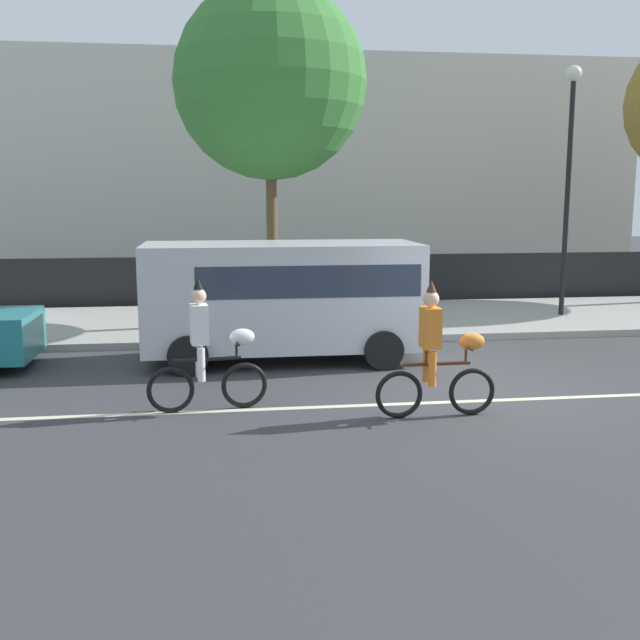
{
  "coord_description": "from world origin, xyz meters",
  "views": [
    {
      "loc": [
        -4.03,
        -10.92,
        3.08
      ],
      "look_at": [
        -2.36,
        1.2,
        1.0
      ],
      "focal_mm": 42.0,
      "sensor_mm": 36.0,
      "label": 1
    }
  ],
  "objects_px": {
    "parked_van_silver": "(286,292)",
    "pedestrian_onlooker": "(282,294)",
    "street_lamp_post": "(570,154)",
    "parade_cyclist_zebra": "(208,353)",
    "parade_cyclist_orange": "(438,357)"
  },
  "relations": [
    {
      "from": "parade_cyclist_orange",
      "to": "parked_van_silver",
      "type": "xyz_separation_m",
      "value": [
        -1.74,
        3.85,
        0.44
      ]
    },
    {
      "from": "parade_cyclist_zebra",
      "to": "pedestrian_onlooker",
      "type": "relative_size",
      "value": 1.19
    },
    {
      "from": "parked_van_silver",
      "to": "street_lamp_post",
      "type": "bearing_deg",
      "value": 26.21
    },
    {
      "from": "parade_cyclist_zebra",
      "to": "parked_van_silver",
      "type": "height_order",
      "value": "parked_van_silver"
    },
    {
      "from": "parade_cyclist_zebra",
      "to": "pedestrian_onlooker",
      "type": "height_order",
      "value": "parade_cyclist_zebra"
    },
    {
      "from": "street_lamp_post",
      "to": "pedestrian_onlooker",
      "type": "distance_m",
      "value": 7.78
    },
    {
      "from": "street_lamp_post",
      "to": "parade_cyclist_zebra",
      "type": "bearing_deg",
      "value": -142.06
    },
    {
      "from": "parade_cyclist_orange",
      "to": "parked_van_silver",
      "type": "relative_size",
      "value": 0.38
    },
    {
      "from": "parked_van_silver",
      "to": "parade_cyclist_orange",
      "type": "bearing_deg",
      "value": -65.66
    },
    {
      "from": "parade_cyclist_orange",
      "to": "street_lamp_post",
      "type": "relative_size",
      "value": 0.33
    },
    {
      "from": "parked_van_silver",
      "to": "pedestrian_onlooker",
      "type": "bearing_deg",
      "value": 87.36
    },
    {
      "from": "parade_cyclist_orange",
      "to": "pedestrian_onlooker",
      "type": "bearing_deg",
      "value": 106.31
    },
    {
      "from": "parade_cyclist_zebra",
      "to": "pedestrian_onlooker",
      "type": "xyz_separation_m",
      "value": [
        1.49,
        4.94,
        0.17
      ]
    },
    {
      "from": "parade_cyclist_zebra",
      "to": "parade_cyclist_orange",
      "type": "height_order",
      "value": "same"
    },
    {
      "from": "parade_cyclist_zebra",
      "to": "street_lamp_post",
      "type": "bearing_deg",
      "value": 37.94
    }
  ]
}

